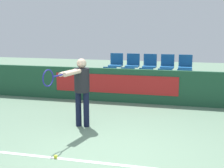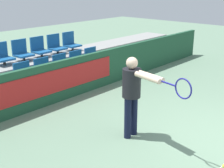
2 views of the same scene
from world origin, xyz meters
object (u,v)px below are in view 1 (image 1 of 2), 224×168
object	(u,v)px
stadium_chair_3	(165,80)
stadium_chair_5	(116,63)
stadium_chair_9	(185,65)
tennis_ball	(56,157)
stadium_chair_2	(146,79)
stadium_chair_8	(167,64)
stadium_chair_0	(109,77)
stadium_chair_6	(133,63)
tennis_player	(80,85)
stadium_chair_4	(184,81)
stadium_chair_7	(150,64)
stadium_chair_1	(127,78)

from	to	relation	value
stadium_chair_3	stadium_chair_5	distance (m)	2.03
stadium_chair_5	stadium_chair_9	bearing A→B (deg)	0.00
stadium_chair_3	tennis_ball	bearing A→B (deg)	-106.23
stadium_chair_2	stadium_chair_5	bearing A→B (deg)	140.38
stadium_chair_8	stadium_chair_0	bearing A→B (deg)	-151.10
stadium_chair_6	stadium_chair_9	distance (m)	1.75
stadium_chair_3	tennis_player	bearing A→B (deg)	-116.21
stadium_chair_0	stadium_chair_3	bearing A→B (deg)	0.00
tennis_player	stadium_chair_8	bearing A→B (deg)	81.19
stadium_chair_4	stadium_chair_5	xyz separation A→B (m)	(-2.33, 0.97, 0.36)
stadium_chair_2	tennis_player	world-z (taller)	tennis_player
stadium_chair_2	tennis_player	size ratio (longest dim) A/B	0.37
stadium_chair_0	stadium_chair_5	size ratio (longest dim) A/B	1.00
stadium_chair_6	stadium_chair_5	bearing A→B (deg)	180.00
stadium_chair_7	stadium_chair_9	distance (m)	1.17
stadium_chair_7	tennis_ball	size ratio (longest dim) A/B	8.60
stadium_chair_5	stadium_chair_6	xyz separation A→B (m)	(0.58, 0.00, 0.00)
stadium_chair_7	stadium_chair_8	size ratio (longest dim) A/B	1.00
stadium_chair_6	stadium_chair_1	bearing A→B (deg)	-90.00
stadium_chair_1	stadium_chair_4	bearing A→B (deg)	0.00
stadium_chair_2	tennis_ball	distance (m)	4.98
stadium_chair_1	stadium_chair_2	bearing A→B (deg)	0.00
stadium_chair_3	stadium_chair_4	distance (m)	0.58
stadium_chair_6	tennis_player	world-z (taller)	tennis_player
stadium_chair_6	tennis_ball	distance (m)	5.92
stadium_chair_5	stadium_chair_6	world-z (taller)	same
stadium_chair_3	stadium_chair_6	world-z (taller)	stadium_chair_6
stadium_chair_1	stadium_chair_3	distance (m)	1.17
stadium_chair_5	stadium_chair_6	size ratio (longest dim) A/B	1.00
stadium_chair_4	stadium_chair_8	bearing A→B (deg)	121.13
stadium_chair_6	tennis_player	size ratio (longest dim) A/B	0.37
stadium_chair_5	stadium_chair_8	bearing A→B (deg)	0.00
stadium_chair_4	stadium_chair_5	distance (m)	2.55
stadium_chair_1	tennis_player	size ratio (longest dim) A/B	0.37
stadium_chair_3	stadium_chair_8	distance (m)	1.03
stadium_chair_8	tennis_ball	size ratio (longest dim) A/B	8.60
stadium_chair_6	stadium_chair_8	distance (m)	1.17
stadium_chair_7	stadium_chair_8	bearing A→B (deg)	0.00
stadium_chair_0	stadium_chair_4	xyz separation A→B (m)	(2.33, 0.00, 0.00)
stadium_chair_5	tennis_ball	xyz separation A→B (m)	(0.33, -5.84, -0.92)
stadium_chair_5	tennis_player	distance (m)	4.15
stadium_chair_0	stadium_chair_2	bearing A→B (deg)	0.00
stadium_chair_1	tennis_player	bearing A→B (deg)	-97.17
stadium_chair_7	tennis_player	world-z (taller)	tennis_player
stadium_chair_4	stadium_chair_9	distance (m)	1.03
stadium_chair_2	stadium_chair_9	xyz separation A→B (m)	(1.17, 0.97, 0.36)
stadium_chair_1	tennis_ball	xyz separation A→B (m)	(-0.25, -4.88, -0.57)
stadium_chair_8	tennis_ball	distance (m)	6.08
tennis_player	stadium_chair_2	bearing A→B (deg)	84.71
stadium_chair_7	stadium_chair_9	world-z (taller)	same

